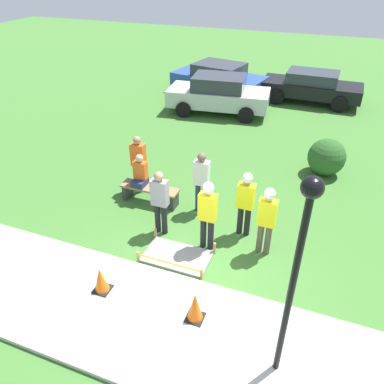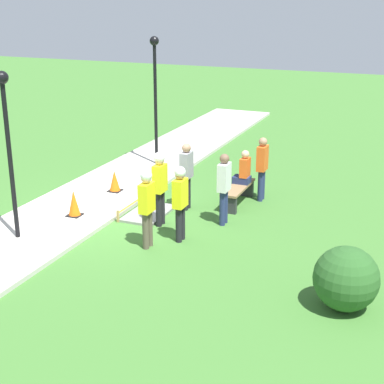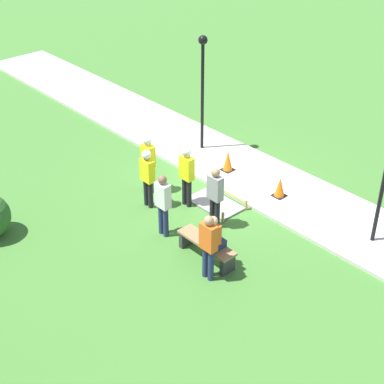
{
  "view_description": "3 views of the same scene",
  "coord_description": "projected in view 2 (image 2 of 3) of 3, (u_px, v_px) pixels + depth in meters",
  "views": [
    {
      "loc": [
        1.95,
        -5.27,
        5.88
      ],
      "look_at": [
        -0.78,
        1.85,
        0.98
      ],
      "focal_mm": 35.0,
      "sensor_mm": 36.0,
      "label": 1
    },
    {
      "loc": [
        11.55,
        6.82,
        5.24
      ],
      "look_at": [
        -0.68,
        1.73,
        0.73
      ],
      "focal_mm": 55.0,
      "sensor_mm": 36.0,
      "label": 2
    },
    {
      "loc": [
        -10.28,
        10.18,
        8.81
      ],
      "look_at": [
        -1.09,
        1.82,
        1.12
      ],
      "focal_mm": 55.0,
      "sensor_mm": 36.0,
      "label": 3
    }
  ],
  "objects": [
    {
      "name": "ground_plane",
      "position": [
        116.0,
        220.0,
        14.27
      ],
      "size": [
        60.0,
        60.0,
        0.0
      ],
      "primitive_type": "plane",
      "color": "#3D702D"
    },
    {
      "name": "sidewalk",
      "position": [
        71.0,
        211.0,
        14.72
      ],
      "size": [
        28.0,
        2.56,
        0.1
      ],
      "color": "#BCB7AD",
      "rests_on": "ground_plane"
    },
    {
      "name": "wet_concrete_patch",
      "position": [
        148.0,
        213.0,
        14.62
      ],
      "size": [
        1.55,
        0.94,
        0.3
      ],
      "color": "gray",
      "rests_on": "ground_plane"
    },
    {
      "name": "traffic_cone_near_patch",
      "position": [
        115.0,
        181.0,
        15.94
      ],
      "size": [
        0.34,
        0.34,
        0.58
      ],
      "color": "black",
      "rests_on": "sidewalk"
    },
    {
      "name": "traffic_cone_far_patch",
      "position": [
        74.0,
        203.0,
        14.17
      ],
      "size": [
        0.34,
        0.34,
        0.64
      ],
      "color": "black",
      "rests_on": "sidewalk"
    },
    {
      "name": "park_bench",
      "position": [
        238.0,
        192.0,
        15.23
      ],
      "size": [
        1.63,
        0.44,
        0.49
      ],
      "color": "#2D2D33",
      "rests_on": "ground_plane"
    },
    {
      "name": "person_seated_on_bench",
      "position": [
        244.0,
        170.0,
        15.31
      ],
      "size": [
        0.36,
        0.44,
        0.89
      ],
      "color": "navy",
      "rests_on": "park_bench"
    },
    {
      "name": "worker_supervisor",
      "position": [
        147.0,
        202.0,
        12.43
      ],
      "size": [
        0.4,
        0.25,
        1.75
      ],
      "color": "brown",
      "rests_on": "ground_plane"
    },
    {
      "name": "worker_assistant",
      "position": [
        160.0,
        182.0,
        13.63
      ],
      "size": [
        0.4,
        0.26,
        1.79
      ],
      "color": "black",
      "rests_on": "ground_plane"
    },
    {
      "name": "worker_trainee",
      "position": [
        180.0,
        197.0,
        12.77
      ],
      "size": [
        0.4,
        0.25,
        1.71
      ],
      "color": "black",
      "rests_on": "ground_plane"
    },
    {
      "name": "bystander_in_orange_shirt",
      "position": [
        262.0,
        165.0,
        15.34
      ],
      "size": [
        0.4,
        0.22,
        1.7
      ],
      "color": "navy",
      "rests_on": "ground_plane"
    },
    {
      "name": "bystander_in_gray_shirt",
      "position": [
        224.0,
        185.0,
        13.72
      ],
      "size": [
        0.4,
        0.23,
        1.72
      ],
      "color": "navy",
      "rests_on": "ground_plane"
    },
    {
      "name": "bystander_in_white_shirt",
      "position": [
        186.0,
        172.0,
        14.69
      ],
      "size": [
        0.4,
        0.22,
        1.71
      ],
      "color": "black",
      "rests_on": "ground_plane"
    },
    {
      "name": "lamppost_near",
      "position": [
        7.0,
        130.0,
        12.26
      ],
      "size": [
        0.28,
        0.28,
        3.64
      ],
      "color": "black",
      "rests_on": "sidewalk"
    },
    {
      "name": "lamppost_far",
      "position": [
        155.0,
        82.0,
        17.79
      ],
      "size": [
        0.28,
        0.28,
        3.91
      ],
      "color": "black",
      "rests_on": "sidewalk"
    },
    {
      "name": "shrub_rounded_near",
      "position": [
        346.0,
        279.0,
        10.1
      ],
      "size": [
        1.14,
        1.14,
        1.14
      ],
      "color": "#285623",
      "rests_on": "ground_plane"
    }
  ]
}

